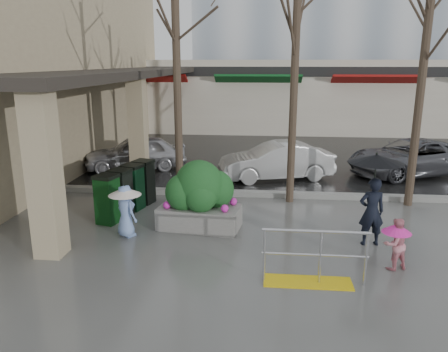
% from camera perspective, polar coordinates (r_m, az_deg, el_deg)
% --- Properties ---
extents(ground, '(120.00, 120.00, 0.00)m').
position_cam_1_polar(ground, '(9.38, 2.16, -9.88)').
color(ground, '#51514F').
rests_on(ground, ground).
extents(street_asphalt, '(120.00, 36.00, 0.01)m').
position_cam_1_polar(street_asphalt, '(30.77, 4.66, 7.38)').
color(street_asphalt, black).
rests_on(street_asphalt, ground).
extents(curb, '(120.00, 0.30, 0.15)m').
position_cam_1_polar(curb, '(13.10, 3.23, -2.30)').
color(curb, gray).
rests_on(curb, ground).
extents(near_building, '(6.00, 18.00, 8.00)m').
position_cam_1_polar(near_building, '(19.04, -25.05, 13.68)').
color(near_building, tan).
rests_on(near_building, ground).
extents(canopy_slab, '(2.80, 18.00, 0.25)m').
position_cam_1_polar(canopy_slab, '(17.34, -12.51, 13.46)').
color(canopy_slab, '#2D2823').
rests_on(canopy_slab, pillar_front).
extents(pillar_front, '(0.55, 0.55, 3.50)m').
position_cam_1_polar(pillar_front, '(9.38, -22.44, 0.32)').
color(pillar_front, tan).
rests_on(pillar_front, ground).
extents(pillar_back, '(0.55, 0.55, 3.50)m').
position_cam_1_polar(pillar_back, '(15.31, -11.18, 6.36)').
color(pillar_back, tan).
rests_on(pillar_back, ground).
extents(storefront_row, '(34.00, 6.74, 4.00)m').
position_cam_1_polar(storefront_row, '(26.59, 8.99, 10.46)').
color(storefront_row, beige).
rests_on(storefront_row, ground).
extents(handrail, '(1.90, 0.50, 1.03)m').
position_cam_1_polar(handrail, '(8.17, 11.42, -11.17)').
color(handrail, yellow).
rests_on(handrail, ground).
extents(tree_west, '(3.20, 3.20, 6.80)m').
position_cam_1_polar(tree_west, '(12.42, -6.36, 20.09)').
color(tree_west, '#382B21').
rests_on(tree_west, ground).
extents(tree_midwest, '(3.20, 3.20, 7.00)m').
position_cam_1_polar(tree_midwest, '(12.21, 9.54, 20.78)').
color(tree_midwest, '#382B21').
rests_on(tree_midwest, ground).
extents(tree_mideast, '(3.20, 3.20, 6.50)m').
position_cam_1_polar(tree_mideast, '(12.80, 25.11, 17.69)').
color(tree_mideast, '#382B21').
rests_on(tree_mideast, ground).
extents(woman, '(1.16, 1.16, 2.07)m').
position_cam_1_polar(woman, '(9.84, 18.96, -1.58)').
color(woman, black).
rests_on(woman, ground).
extents(child_pink, '(0.61, 0.56, 1.03)m').
position_cam_1_polar(child_pink, '(9.05, 21.51, -7.84)').
color(child_pink, pink).
rests_on(child_pink, ground).
extents(child_blue, '(0.75, 0.75, 1.21)m').
position_cam_1_polar(child_blue, '(10.18, -12.75, -3.81)').
color(child_blue, '#7D9EDF').
rests_on(child_blue, ground).
extents(planter, '(2.03, 1.21, 1.67)m').
position_cam_1_polar(planter, '(10.42, -3.19, -2.62)').
color(planter, slate).
rests_on(planter, ground).
extents(news_boxes, '(1.07, 2.27, 1.24)m').
position_cam_1_polar(news_boxes, '(11.82, -12.57, -1.77)').
color(news_boxes, '#0D3C13').
rests_on(news_boxes, ground).
extents(car_a, '(3.98, 2.57, 1.26)m').
position_cam_1_polar(car_a, '(16.54, -11.48, 3.00)').
color(car_a, '#B7B7BC').
rests_on(car_a, ground).
extents(car_b, '(4.04, 2.35, 1.26)m').
position_cam_1_polar(car_b, '(14.94, 6.84, 1.95)').
color(car_b, silver).
rests_on(car_b, ground).
extents(car_c, '(4.99, 3.63, 1.26)m').
position_cam_1_polar(car_c, '(16.80, 23.25, 2.27)').
color(car_c, '#5B5D63').
rests_on(car_c, ground).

